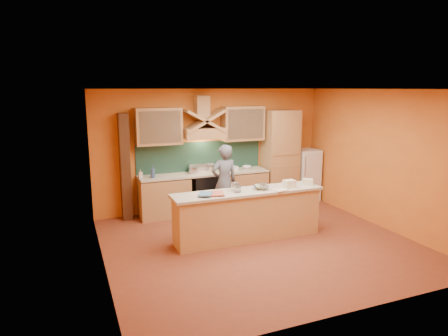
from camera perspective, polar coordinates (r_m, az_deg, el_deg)
name	(u,v)px	position (r m, az deg, el deg)	size (l,w,h in m)	color
floor	(259,243)	(7.53, 5.07, -10.66)	(5.50, 5.00, 0.01)	brown
ceiling	(262,89)	(6.98, 5.48, 11.16)	(5.50, 5.00, 0.01)	white
wall_back	(212,149)	(9.38, -1.69, 2.69)	(5.50, 0.02, 2.80)	orange
wall_front	(355,208)	(5.10, 18.18, -5.43)	(5.50, 0.02, 2.80)	orange
wall_left	(100,183)	(6.39, -17.31, -2.01)	(0.02, 5.00, 2.80)	orange
wall_right	(382,159)	(8.71, 21.61, 1.20)	(0.02, 5.00, 2.80)	orange
base_cabinet_left	(164,198)	(8.96, -8.53, -4.21)	(1.10, 0.60, 0.86)	tan
base_cabinet_right	(242,190)	(9.55, 2.64, -3.11)	(1.10, 0.60, 0.86)	tan
counter_top	(205,174)	(9.10, -2.79, -0.80)	(3.00, 0.62, 0.04)	beige
stove	(205,193)	(9.20, -2.76, -3.54)	(0.60, 0.58, 0.90)	black
backsplash	(200,156)	(9.30, -3.38, 1.65)	(3.00, 0.03, 0.70)	#19372E
range_hood	(203,133)	(9.00, -2.95, 5.00)	(0.92, 0.50, 0.24)	tan
hood_chimney	(202,107)	(9.04, -3.20, 8.72)	(0.30, 0.30, 0.50)	tan
upper_cabinet_left	(158,126)	(8.78, -9.34, 5.88)	(1.00, 0.35, 0.80)	tan
upper_cabinet_right	(243,123)	(9.41, 2.69, 6.39)	(1.00, 0.35, 0.80)	tan
pantry_column	(280,157)	(9.85, 7.99, 1.52)	(0.80, 0.60, 2.30)	tan
fridge	(305,175)	(10.33, 11.53, -0.96)	(0.58, 0.60, 1.30)	white
trim_column_left	(125,167)	(8.80, -13.97, 0.11)	(0.20, 0.30, 2.30)	#472816
island_body	(248,216)	(7.59, 3.42, -6.92)	(2.80, 0.55, 0.88)	tan
island_top	(248,192)	(7.45, 3.46, -3.41)	(2.90, 0.62, 0.05)	beige
person	(224,182)	(8.60, 0.03, -2.05)	(0.60, 0.39, 1.64)	slate
pot_large	(194,171)	(9.05, -4.34, -0.40)	(0.23, 0.23, 0.15)	silver
pot_small	(212,169)	(9.26, -1.69, -0.11)	(0.22, 0.22, 0.15)	silver
soap_bottle_a	(140,174)	(8.73, -11.84, -0.80)	(0.08, 0.09, 0.19)	beige
soap_bottle_b	(153,172)	(8.69, -10.15, -0.53)	(0.10, 0.10, 0.26)	#2F4B83
bowl_back	(247,167)	(9.56, 3.27, 0.12)	(0.21, 0.21, 0.06)	white
dish_rack	(232,168)	(9.36, 1.08, -0.03)	(0.25, 0.20, 0.09)	white
book_lower	(209,194)	(7.14, -2.12, -3.73)	(0.25, 0.34, 0.03)	#B85242
book_upper	(199,194)	(7.09, -3.60, -3.69)	(0.23, 0.32, 0.02)	teal
jar_large	(235,186)	(7.43, 1.54, -2.66)	(0.14, 0.14, 0.15)	silver
jar_small	(237,188)	(7.31, 1.93, -2.94)	(0.13, 0.13, 0.14)	white
kitchen_scale	(263,187)	(7.54, 5.59, -2.70)	(0.11, 0.11, 0.10)	silver
mixing_bowl	(261,187)	(7.56, 5.32, -2.76)	(0.29, 0.29, 0.07)	silver
cloth	(281,190)	(7.51, 8.09, -3.14)	(0.25, 0.19, 0.02)	beige
grocery_bag_a	(289,184)	(7.76, 9.29, -2.22)	(0.21, 0.17, 0.14)	beige
grocery_bag_b	(308,182)	(8.04, 11.89, -1.94)	(0.19, 0.14, 0.11)	beige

